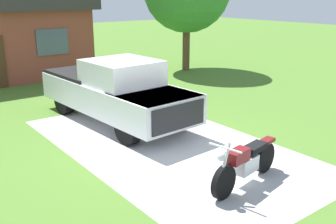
% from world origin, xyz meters
% --- Properties ---
extents(ground_plane, '(80.00, 80.00, 0.00)m').
position_xyz_m(ground_plane, '(0.00, 0.00, 0.00)').
color(ground_plane, '#4C752A').
extents(driveway_pad, '(4.48, 8.16, 0.01)m').
position_xyz_m(driveway_pad, '(0.00, 0.00, 0.00)').
color(driveway_pad, '#B8B8B8').
rests_on(driveway_pad, ground).
extents(motorcycle, '(2.19, 0.78, 1.09)m').
position_xyz_m(motorcycle, '(-0.03, -2.61, 0.47)').
color(motorcycle, black).
rests_on(motorcycle, ground).
extents(pickup_truck, '(2.34, 5.73, 1.90)m').
position_xyz_m(pickup_truck, '(-0.02, 2.59, 0.95)').
color(pickup_truck, black).
rests_on(pickup_truck, ground).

